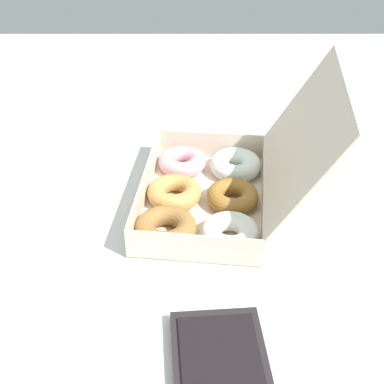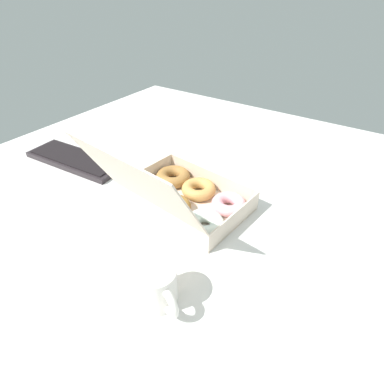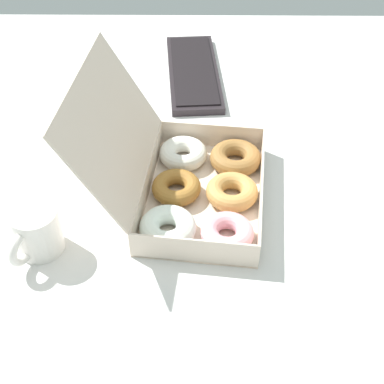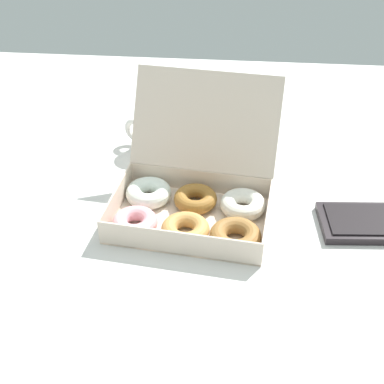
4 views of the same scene
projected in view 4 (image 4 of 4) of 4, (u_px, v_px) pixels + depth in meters
ground_plane at (167, 213)px, 123.22cm from camera, size 180.00×180.00×2.00cm
donut_box at (193, 204)px, 118.53cm from camera, size 37.82×38.95×26.26cm
coffee_mug at (149, 133)px, 141.78cm from camera, size 11.92×8.57×9.08cm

